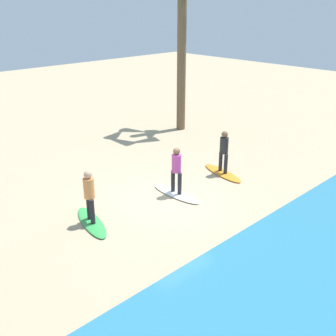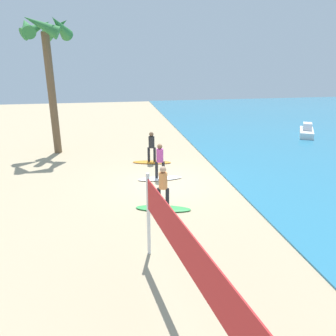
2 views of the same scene
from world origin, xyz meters
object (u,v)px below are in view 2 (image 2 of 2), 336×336
Objects in this scene: surfboard_green at (163,208)px; surfer_green at (163,184)px; surfer_orange at (152,145)px; palm_tree at (46,43)px; surfboard_orange at (152,162)px; surfboard_white at (160,178)px; surfer_white at (160,158)px; boat_white at (307,131)px; volleyball_net at (226,312)px.

surfer_green is at bearing 15.76° from surfboard_green.
surfer_orange is 8.08m from palm_tree.
surfer_orange is at bearing -84.05° from surfboard_orange.
surfboard_white is 1.00× the size of surfboard_green.
surfer_white reaches higher than surfboard_green.
surfboard_orange is 12.79m from boat_white.
surfboard_white is (2.59, 0.05, 0.00)m from surfboard_orange.
surfboard_green is at bearing -50.52° from boat_white.
volleyball_net is (13.07, -0.54, 0.75)m from surfer_orange.
palm_tree is at bearing 162.83° from surfboard_orange.
surfboard_green is 0.23× the size of volleyball_net.
boat_white is (-10.18, 12.35, -0.66)m from surfer_green.
surfer_green reaches higher than surfboard_orange.
surfer_white reaches higher than boat_white.
surfboard_orange and surfboard_green have the same top height.
palm_tree is (-8.95, -5.02, 5.19)m from surfer_green.
surfer_white is (2.59, 0.05, 0.00)m from surfer_orange.
surfer_green is at bearing -3.23° from surfer_orange.
surfer_orange is at bearing 177.62° from volleyball_net.
surfboard_white is 10.01m from palm_tree.
boat_white is (-10.18, 12.35, 0.33)m from surfboard_green.
surfer_white is 0.78× the size of surfboard_green.
surfboard_orange is at bearing 59.75° from palm_tree.
boat_white is at bearing 109.90° from surfer_orange.
boat_white is (-1.23, 17.38, -5.86)m from palm_tree.
boat_white is at bearing 32.98° from surfboard_orange.
surfer_white is 9.43m from palm_tree.
surfboard_white is 13.85m from boat_white.
surfer_orange is 13.11m from volleyball_net.
surfboard_orange is 0.73× the size of boat_white.
surfer_orange is 5.83m from surfer_green.
surfer_orange is 5.92m from surfboard_green.
surfboard_white is 1.28× the size of surfer_white.
surfer_green is at bearing 178.30° from volleyball_net.
surfer_white is at bearing 1.15° from surfer_orange.
surfer_orange and surfer_white have the same top height.
surfboard_orange is at bearing 90.73° from surfboard_white.
surfer_white is (2.59, 0.05, 0.99)m from surfboard_orange.
surfer_white is 1.00× the size of surfer_green.
surfer_orange is 0.57× the size of boat_white.
palm_tree is (-3.12, -5.35, 6.18)m from surfboard_orange.
surfer_green is (5.82, -0.33, 0.00)m from surfer_orange.
surfboard_green is 11.98m from palm_tree.
boat_white is at bearing 120.13° from surfer_white.
volleyball_net is at bearing -93.68° from surfboard_white.
surfboard_green is at bearing 29.32° from palm_tree.
surfboard_white is at bearing -59.87° from boat_white.
surfer_white is at bearing -45.43° from surfboard_white.
surfer_orange is at bearing -70.10° from boat_white.
surfer_white is at bearing 176.75° from volleyball_net.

